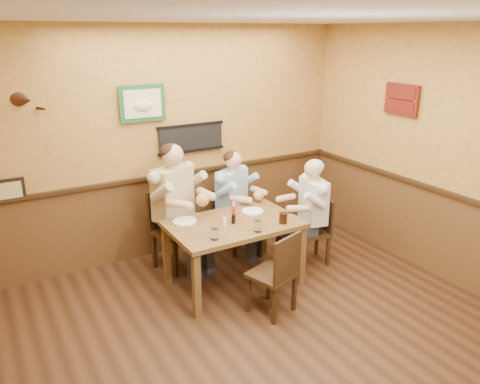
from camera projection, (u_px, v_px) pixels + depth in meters
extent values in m
plane|color=black|center=(274.00, 359.00, 4.07)|extent=(5.00, 5.00, 0.00)
cube|color=silver|center=(283.00, 16.00, 3.15)|extent=(5.00, 5.00, 0.02)
cube|color=#C69345|center=(160.00, 145.00, 5.65)|extent=(5.00, 0.02, 2.80)
cube|color=#C69345|center=(478.00, 165.00, 4.80)|extent=(0.02, 5.00, 2.80)
cube|color=brown|center=(165.00, 215.00, 5.93)|extent=(5.00, 0.02, 1.00)
cube|color=brown|center=(463.00, 245.00, 5.08)|extent=(0.02, 5.00, 1.00)
cube|color=black|center=(191.00, 138.00, 5.79)|extent=(0.88, 0.03, 0.34)
cube|color=#1C5428|center=(142.00, 103.00, 5.35)|extent=(0.54, 0.03, 0.42)
cube|color=black|center=(10.00, 191.00, 4.90)|extent=(0.30, 0.03, 0.26)
cube|color=maroon|center=(401.00, 99.00, 5.46)|extent=(0.03, 0.48, 0.36)
cube|color=brown|center=(234.00, 224.00, 5.06)|extent=(1.40, 0.90, 0.05)
cube|color=brown|center=(197.00, 286.00, 4.56)|extent=(0.07, 0.07, 0.70)
cube|color=brown|center=(301.00, 256.00, 5.17)|extent=(0.07, 0.07, 0.70)
cube|color=brown|center=(167.00, 255.00, 5.20)|extent=(0.07, 0.07, 0.70)
cube|color=brown|center=(263.00, 231.00, 5.81)|extent=(0.07, 0.07, 0.70)
cylinder|color=silver|center=(215.00, 234.00, 4.61)|extent=(0.08, 0.08, 0.11)
cylinder|color=white|center=(258.00, 226.00, 4.80)|extent=(0.08, 0.08, 0.12)
cylinder|color=black|center=(283.00, 218.00, 5.01)|extent=(0.09, 0.09, 0.11)
cylinder|color=red|center=(234.00, 212.00, 5.06)|extent=(0.05, 0.05, 0.20)
cylinder|color=white|center=(225.00, 222.00, 4.93)|extent=(0.05, 0.05, 0.10)
cylinder|color=black|center=(233.00, 219.00, 5.00)|extent=(0.04, 0.04, 0.10)
cylinder|color=white|center=(185.00, 221.00, 5.05)|extent=(0.27, 0.27, 0.02)
cylinder|color=white|center=(253.00, 211.00, 5.34)|extent=(0.27, 0.27, 0.02)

